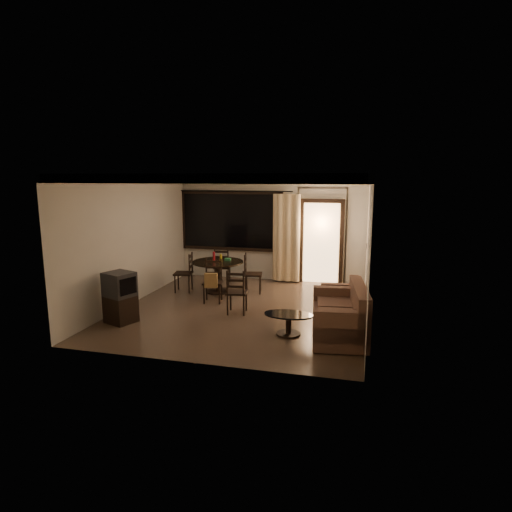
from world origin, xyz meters
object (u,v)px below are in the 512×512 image
(dining_chair_east, at_px, (253,281))
(armchair, at_px, (342,301))
(tv_cabinet, at_px, (120,297))
(sofa, at_px, (343,317))
(dining_chair_south, at_px, (213,289))
(dining_table, at_px, (218,268))
(coffee_table, at_px, (289,321))
(side_chair, at_px, (237,300))
(dining_chair_north, at_px, (222,273))
(dining_chair_west, at_px, (184,280))

(dining_chair_east, bearing_deg, armchair, -131.86)
(tv_cabinet, height_order, sofa, tv_cabinet)
(dining_chair_south, bearing_deg, dining_chair_east, 45.70)
(dining_table, distance_m, coffee_table, 3.24)
(dining_chair_east, xyz_separation_m, side_chair, (0.09, -1.63, -0.01))
(dining_chair_east, distance_m, dining_chair_south, 1.20)
(sofa, distance_m, armchair, 1.13)
(armchair, bearing_deg, dining_chair_south, 167.96)
(dining_chair_north, bearing_deg, coffee_table, 114.79)
(dining_chair_north, bearing_deg, tv_cabinet, 63.07)
(dining_chair_west, bearing_deg, dining_chair_north, 133.24)
(dining_chair_west, relative_size, dining_chair_east, 1.00)
(dining_chair_south, bearing_deg, side_chair, -51.18)
(dining_chair_east, height_order, side_chair, dining_chair_east)
(dining_chair_east, relative_size, sofa, 0.54)
(sofa, height_order, armchair, sofa)
(dining_chair_east, relative_size, dining_chair_north, 1.00)
(dining_table, xyz_separation_m, dining_chair_east, (0.82, 0.16, -0.32))
(coffee_table, bearing_deg, side_chair, 142.82)
(dining_chair_east, xyz_separation_m, sofa, (2.25, -2.43, 0.07))
(dining_chair_east, xyz_separation_m, armchair, (2.18, -1.31, 0.03))
(sofa, bearing_deg, tv_cabinet, 177.08)
(dining_table, height_order, tv_cabinet, dining_table)
(dining_chair_east, height_order, dining_chair_south, same)
(tv_cabinet, bearing_deg, dining_table, 87.33)
(dining_chair_north, bearing_deg, side_chair, 104.31)
(dining_chair_east, relative_size, armchair, 1.15)
(tv_cabinet, bearing_deg, dining_chair_north, 94.76)
(tv_cabinet, bearing_deg, dining_chair_south, 74.09)
(tv_cabinet, bearing_deg, side_chair, 48.56)
(dining_chair_west, bearing_deg, dining_chair_east, 90.00)
(tv_cabinet, distance_m, side_chair, 2.28)
(sofa, bearing_deg, armchair, 86.59)
(dining_chair_west, height_order, coffee_table, dining_chair_west)
(tv_cabinet, relative_size, coffee_table, 1.12)
(dining_chair_east, bearing_deg, side_chair, 172.19)
(dining_chair_east, distance_m, coffee_table, 2.89)
(dining_table, distance_m, tv_cabinet, 2.76)
(armchair, height_order, coffee_table, armchair)
(dining_chair_west, distance_m, dining_chair_south, 1.20)
(dining_chair_east, distance_m, sofa, 3.31)
(dining_chair_west, height_order, tv_cabinet, tv_cabinet)
(dining_table, xyz_separation_m, tv_cabinet, (-1.09, -2.54, -0.11))
(dining_chair_east, relative_size, coffee_table, 1.09)
(coffee_table, distance_m, side_chair, 1.54)
(dining_chair_west, bearing_deg, coffee_table, 41.82)
(dining_chair_north, height_order, coffee_table, dining_chair_north)
(dining_chair_west, xyz_separation_m, armchair, (3.83, -0.99, 0.03))
(dining_chair_east, relative_size, side_chair, 1.02)
(dining_chair_west, xyz_separation_m, dining_chair_east, (1.64, 0.32, 0.00))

